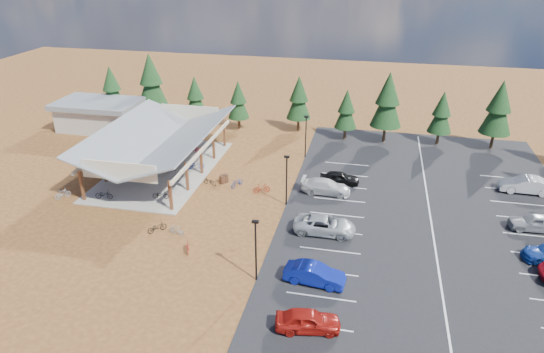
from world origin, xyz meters
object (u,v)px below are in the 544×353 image
object	(u,v)px
lamp_post_1	(287,177)
car_0	(308,320)
bike_1	(131,172)
car_8	(535,222)
lamp_post_0	(256,246)
car_3	(326,187)
bike_6	(196,165)
bike_4	(161,195)
bike_13	(176,230)
car_2	(325,225)
bike_9	(63,194)
car_4	(339,178)
bike_11	(188,247)
bike_0	(104,195)
bike_3	(153,147)
bike_15	(262,188)
bike_2	(153,155)
car_9	(525,185)
bike_7	(193,149)
bike_pavilion	(160,138)
car_1	(315,274)
bike_5	(172,170)
outbuilding	(99,114)
trash_bin_0	(222,179)
trash_bin_1	(226,178)
bike_14	(237,183)
lamp_post_2	(306,134)

from	to	relation	value
lamp_post_1	car_0	world-z (taller)	lamp_post_1
bike_1	car_8	bearing A→B (deg)	-94.63
lamp_post_0	car_3	size ratio (longest dim) A/B	1.03
bike_6	bike_4	bearing A→B (deg)	159.12
bike_13	car_2	world-z (taller)	car_2
bike_9	car_2	xyz separation A→B (m)	(26.17, -0.95, 0.32)
bike_4	car_4	bearing A→B (deg)	-76.17
bike_9	bike_11	distance (m)	16.75
bike_0	bike_3	xyz separation A→B (m)	(-0.54, 12.36, 0.09)
bike_1	bike_4	world-z (taller)	bike_1
lamp_post_1	bike_11	xyz separation A→B (m)	(-6.39, -9.55, -2.52)
bike_9	car_4	world-z (taller)	car_4
car_4	bike_9	bearing A→B (deg)	101.38
bike_13	bike_4	bearing A→B (deg)	-134.59
bike_3	bike_15	bearing A→B (deg)	-132.83
bike_2	car_9	size ratio (longest dim) A/B	0.36
bike_7	bike_2	bearing A→B (deg)	117.59
bike_pavilion	car_1	size ratio (longest dim) A/B	4.27
bike_3	bike_5	world-z (taller)	bike_5
lamp_post_0	bike_7	world-z (taller)	lamp_post_0
bike_pavilion	bike_15	size ratio (longest dim) A/B	11.21
bike_9	bike_6	bearing A→B (deg)	-102.87
bike_9	car_3	bearing A→B (deg)	-129.68
lamp_post_1	bike_11	size ratio (longest dim) A/B	3.40
car_9	bike_13	bearing A→B (deg)	-63.36
outbuilding	bike_9	world-z (taller)	outbuilding
trash_bin_0	bike_pavilion	bearing A→B (deg)	166.56
bike_pavilion	bike_6	xyz separation A→B (m)	(3.57, 0.90, -3.23)
trash_bin_1	bike_1	world-z (taller)	bike_1
bike_2	car_1	size ratio (longest dim) A/B	0.40
bike_4	bike_14	xyz separation A→B (m)	(6.59, 4.32, -0.04)
bike_4	bike_7	size ratio (longest dim) A/B	0.96
bike_7	car_9	bearing A→B (deg)	-101.31
outbuilding	bike_13	xyz separation A→B (m)	(20.71, -23.32, -1.58)
bike_3	car_8	distance (m)	41.64
bike_pavilion	outbuilding	size ratio (longest dim) A/B	1.76
bike_0	car_0	world-z (taller)	car_0
lamp_post_0	bike_6	distance (m)	21.37
lamp_post_0	bike_9	bearing A→B (deg)	158.56
outbuilding	car_9	bearing A→B (deg)	-9.03
trash_bin_1	bike_2	distance (m)	10.84
trash_bin_0	bike_2	bearing A→B (deg)	156.55
trash_bin_1	bike_0	world-z (taller)	bike_0
bike_0	bike_9	size ratio (longest dim) A/B	1.10
lamp_post_1	bike_7	bearing A→B (deg)	142.54
car_3	bike_7	bearing A→B (deg)	70.27
bike_5	bike_7	size ratio (longest dim) A/B	1.09
car_8	lamp_post_1	bearing A→B (deg)	-91.90
bike_7	bike_15	bearing A→B (deg)	-135.79
lamp_post_2	car_0	size ratio (longest dim) A/B	1.21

